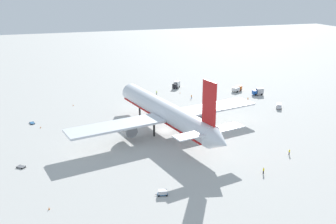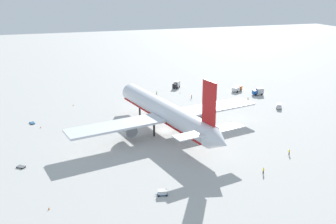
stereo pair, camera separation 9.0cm
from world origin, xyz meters
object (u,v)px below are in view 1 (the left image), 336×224
at_px(traffic_cone_3, 49,208).
at_px(traffic_cone_2, 41,127).
at_px(service_truck_1, 258,91).
at_px(ground_worker_3, 263,171).
at_px(baggage_cart_0, 162,192).
at_px(ground_worker_0, 289,152).
at_px(ground_worker_5, 248,99).
at_px(traffic_cone_1, 73,105).
at_px(baggage_cart_2, 32,123).
at_px(ground_worker_4, 144,91).
at_px(service_truck_0, 176,85).
at_px(baggage_cart_1, 21,167).
at_px(traffic_cone_4, 180,93).
at_px(ground_worker_2, 191,97).
at_px(traffic_cone_0, 213,91).
at_px(service_truck_2, 237,89).
at_px(service_van, 279,106).
at_px(airliner, 166,112).
at_px(ground_worker_1, 157,92).

bearing_deg(traffic_cone_3, traffic_cone_2, 1.37).
bearing_deg(service_truck_1, ground_worker_3, 150.30).
xyz_separation_m(baggage_cart_0, ground_worker_0, (10.25, -42.79, 0.16)).
bearing_deg(baggage_cart_0, traffic_cone_2, 25.91).
height_order(ground_worker_0, ground_worker_3, ground_worker_3).
relative_size(ground_worker_5, traffic_cone_1, 3.20).
distance_m(baggage_cart_2, ground_worker_4, 56.53).
bearing_deg(service_truck_0, ground_worker_0, -175.60).
bearing_deg(baggage_cart_1, service_truck_1, -66.39).
height_order(ground_worker_0, traffic_cone_4, ground_worker_0).
distance_m(ground_worker_2, traffic_cone_3, 95.86).
relative_size(baggage_cart_0, ground_worker_4, 1.80).
height_order(service_truck_1, ground_worker_4, service_truck_1).
distance_m(service_truck_1, ground_worker_3, 78.46).
distance_m(baggage_cart_1, ground_worker_2, 84.74).
bearing_deg(traffic_cone_1, traffic_cone_3, 171.27).
height_order(baggage_cart_1, ground_worker_4, ground_worker_4).
xyz_separation_m(traffic_cone_0, traffic_cone_2, (-25.24, 78.33, 0.00)).
bearing_deg(baggage_cart_0, baggage_cart_2, 25.97).
bearing_deg(baggage_cart_1, service_truck_2, -60.85).
relative_size(service_truck_0, traffic_cone_1, 9.30).
height_order(service_truck_0, ground_worker_5, service_truck_0).
bearing_deg(service_truck_2, traffic_cone_1, 89.20).
relative_size(baggage_cart_2, traffic_cone_2, 5.71).
xyz_separation_m(baggage_cart_2, ground_worker_4, (27.24, -49.53, 0.63)).
relative_size(ground_worker_3, ground_worker_4, 1.00).
bearing_deg(service_truck_0, baggage_cart_1, 134.30).
xyz_separation_m(service_van, ground_worker_5, (12.81, 7.12, -0.14)).
xyz_separation_m(baggage_cart_0, traffic_cone_2, (56.70, 27.54, -0.46)).
bearing_deg(airliner, traffic_cone_0, -41.32).
distance_m(service_van, baggage_cart_1, 101.41).
height_order(service_van, ground_worker_4, service_van).
relative_size(ground_worker_2, traffic_cone_2, 3.10).
height_order(ground_worker_1, traffic_cone_1, ground_worker_1).
distance_m(ground_worker_3, traffic_cone_4, 82.24).
xyz_separation_m(airliner, ground_worker_4, (50.15, -5.61, -6.12)).
xyz_separation_m(ground_worker_0, traffic_cone_4, (73.89, 7.99, -0.62)).
height_order(service_van, traffic_cone_0, service_van).
height_order(service_truck_2, ground_worker_4, service_truck_2).
relative_size(service_van, traffic_cone_4, 8.75).
distance_m(ground_worker_4, ground_worker_5, 47.62).
bearing_deg(airliner, service_van, -78.63).
xyz_separation_m(ground_worker_2, ground_worker_4, (15.34, 17.56, 0.03)).
bearing_deg(baggage_cart_1, ground_worker_0, -101.84).
bearing_deg(traffic_cone_2, ground_worker_3, -133.97).
bearing_deg(ground_worker_4, service_truck_1, -111.71).
bearing_deg(baggage_cart_0, ground_worker_2, -26.26).
height_order(baggage_cart_2, traffic_cone_0, traffic_cone_0).
bearing_deg(traffic_cone_2, baggage_cart_0, -154.09).
bearing_deg(service_truck_2, traffic_cone_2, 103.99).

